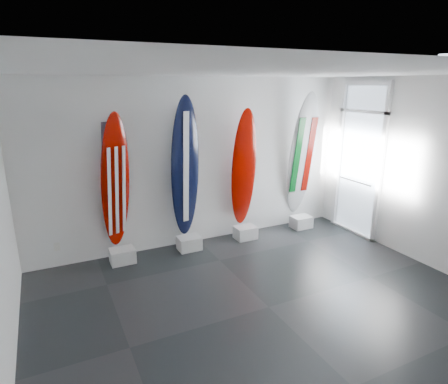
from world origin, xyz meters
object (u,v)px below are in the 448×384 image
surfboard_swiss (244,169)px  surfboard_italy (302,156)px  surfboard_usa (115,182)px  surfboard_navy (185,168)px

surfboard_swiss → surfboard_italy: 1.33m
surfboard_usa → surfboard_italy: bearing=-19.6°
surfboard_usa → surfboard_swiss: 2.33m
surfboard_usa → surfboard_swiss: bearing=-19.6°
surfboard_usa → surfboard_navy: 1.19m
surfboard_swiss → surfboard_italy: bearing=0.1°
surfboard_usa → surfboard_navy: size_ratio=0.91×
surfboard_navy → surfboard_swiss: size_ratio=1.11×
surfboard_swiss → surfboard_usa: bearing=-179.9°
surfboard_usa → surfboard_navy: bearing=-19.6°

